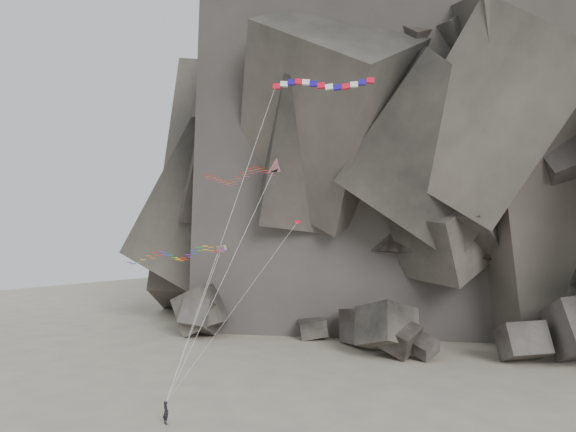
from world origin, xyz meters
The scene contains 8 objects.
ground centered at (0.00, 0.00, 0.00)m, with size 260.00×260.00×0.00m, color #A79F87.
headland centered at (0.00, 70.00, 42.00)m, with size 110.00×70.00×84.00m, color #564F46, non-canonical shape.
boulder_field centered at (-2.75, 34.87, 2.60)m, with size 79.30×19.97×9.67m.
kite_flyer centered at (-3.93, -4.69, 1.13)m, with size 0.79×0.53×2.27m, color black.
delta_kite centered at (-2.97, 3.88, 22.32)m, with size 9.62×9.85×22.05m.
banner_kite centered at (6.73, 4.00, 30.04)m, with size 15.14×11.13×28.98m.
parafoil_kite centered at (-6.22, -1.89, 14.50)m, with size 11.87×3.61×13.69m.
pennant_kite centered at (1.87, 2.67, 13.92)m, with size 7.89×9.68×15.97m.
Camera 1 is at (30.79, -41.10, 16.34)m, focal length 35.00 mm.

